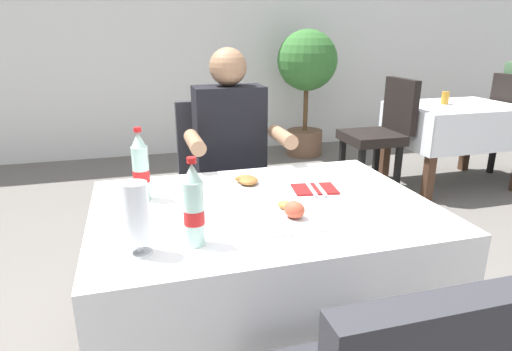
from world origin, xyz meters
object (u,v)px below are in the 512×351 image
object	(u,v)px
background_dining_table	(454,125)
background_table_tumbler	(445,98)
napkin_cutlery_set	(315,189)
beer_glass_left	(137,217)
plate_far_diner	(246,183)
plate_near_camera	(291,214)
potted_plant_corner	(307,73)
seated_diner_far	(232,157)
main_dining_table	(263,245)
cola_bottle_secondary	(141,168)
chair_far_diner_seat	(220,180)
cola_bottle_primary	(194,207)
background_chair_left	(382,129)

from	to	relation	value
background_dining_table	background_table_tumbler	bearing A→B (deg)	147.31
napkin_cutlery_set	background_dining_table	world-z (taller)	napkin_cutlery_set
beer_glass_left	background_table_tumbler	world-z (taller)	beer_glass_left
plate_far_diner	plate_near_camera	bearing A→B (deg)	-80.43
plate_far_diner	potted_plant_corner	world-z (taller)	potted_plant_corner
seated_diner_far	potted_plant_corner	size ratio (longest dim) A/B	0.92
main_dining_table	plate_near_camera	xyz separation A→B (m)	(0.05, -0.15, 0.18)
main_dining_table	napkin_cutlery_set	bearing A→B (deg)	20.88
cola_bottle_secondary	background_dining_table	distance (m)	3.15
chair_far_diner_seat	beer_glass_left	distance (m)	1.21
cola_bottle_primary	main_dining_table	bearing A→B (deg)	40.78
chair_far_diner_seat	beer_glass_left	bearing A→B (deg)	-112.21
napkin_cutlery_set	seated_diner_far	bearing A→B (deg)	107.33
background_dining_table	plate_far_diner	bearing A→B (deg)	-146.16
beer_glass_left	cola_bottle_primary	world-z (taller)	cola_bottle_primary
potted_plant_corner	beer_glass_left	bearing A→B (deg)	-119.13
beer_glass_left	cola_bottle_secondary	world-z (taller)	cola_bottle_secondary
napkin_cutlery_set	beer_glass_left	bearing A→B (deg)	-152.85
main_dining_table	seated_diner_far	distance (m)	0.74
cola_bottle_primary	background_chair_left	distance (m)	2.74
chair_far_diner_seat	cola_bottle_secondary	xyz separation A→B (m)	(-0.42, -0.65, 0.30)
seated_diner_far	background_dining_table	world-z (taller)	seated_diner_far
plate_near_camera	seated_diner_far	bearing A→B (deg)	90.39
background_dining_table	background_chair_left	distance (m)	0.72
main_dining_table	plate_far_diner	distance (m)	0.28
beer_glass_left	chair_far_diner_seat	bearing A→B (deg)	67.79
seated_diner_far	beer_glass_left	size ratio (longest dim) A/B	5.92
chair_far_diner_seat	beer_glass_left	world-z (taller)	chair_far_diner_seat
cola_bottle_secondary	cola_bottle_primary	bearing A→B (deg)	-72.21
beer_glass_left	background_chair_left	size ratio (longest dim) A/B	0.22
main_dining_table	napkin_cutlery_set	xyz separation A→B (m)	(0.24, 0.09, 0.17)
cola_bottle_primary	napkin_cutlery_set	world-z (taller)	cola_bottle_primary
plate_near_camera	beer_glass_left	distance (m)	0.52
seated_diner_far	plate_far_diner	size ratio (longest dim) A/B	5.68
potted_plant_corner	background_chair_left	bearing A→B (deg)	-83.19
chair_far_diner_seat	potted_plant_corner	world-z (taller)	potted_plant_corner
beer_glass_left	seated_diner_far	bearing A→B (deg)	63.42
background_chair_left	potted_plant_corner	size ratio (longest dim) A/B	0.71
seated_diner_far	cola_bottle_secondary	bearing A→B (deg)	-130.72
main_dining_table	cola_bottle_secondary	distance (m)	0.54
cola_bottle_primary	beer_glass_left	bearing A→B (deg)	-175.09
beer_glass_left	background_dining_table	bearing A→B (deg)	36.41
cola_bottle_secondary	background_table_tumbler	bearing A→B (deg)	31.93
background_dining_table	potted_plant_corner	world-z (taller)	potted_plant_corner
cola_bottle_primary	cola_bottle_secondary	xyz separation A→B (m)	(-0.14, 0.42, 0.00)
main_dining_table	background_dining_table	world-z (taller)	same
beer_glass_left	potted_plant_corner	bearing A→B (deg)	60.87
background_chair_left	chair_far_diner_seat	bearing A→B (deg)	-149.37
chair_far_diner_seat	potted_plant_corner	distance (m)	2.67
main_dining_table	seated_diner_far	xyz separation A→B (m)	(0.05, 0.72, 0.15)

